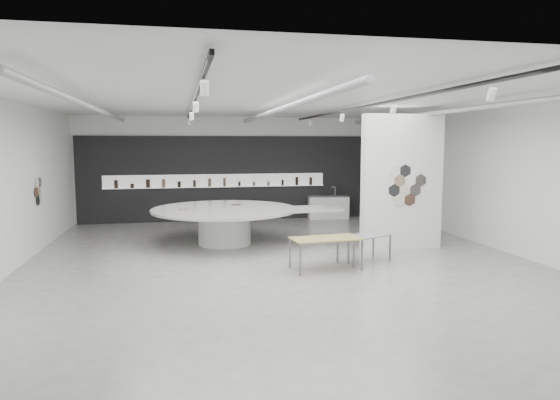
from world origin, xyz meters
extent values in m
cube|color=#999890|center=(0.00, 0.00, -0.01)|extent=(12.00, 14.00, 0.01)
cube|color=silver|center=(0.00, 0.00, 3.80)|extent=(12.00, 14.00, 0.01)
cube|color=white|center=(0.00, 7.00, 1.90)|extent=(12.00, 0.01, 3.80)
cube|color=white|center=(0.00, -7.00, 1.90)|extent=(12.00, 0.01, 3.80)
cube|color=white|center=(6.00, 0.00, 1.90)|extent=(0.01, 14.00, 3.80)
cube|color=white|center=(-6.00, 0.00, 1.90)|extent=(0.01, 14.00, 3.80)
cylinder|color=#939396|center=(-4.20, 0.50, 3.62)|extent=(0.12, 12.00, 0.12)
cylinder|color=#939396|center=(0.00, 0.50, 3.62)|extent=(0.12, 12.00, 0.12)
cylinder|color=#939396|center=(4.20, 0.50, 3.62)|extent=(0.12, 12.00, 0.12)
cube|color=black|center=(-2.00, 0.00, 3.70)|extent=(0.05, 13.00, 0.06)
cylinder|color=white|center=(-2.00, -5.00, 3.52)|extent=(0.11, 0.18, 0.21)
cylinder|color=white|center=(-2.00, -1.70, 3.52)|extent=(0.11, 0.18, 0.21)
cylinder|color=white|center=(-2.00, 1.60, 3.52)|extent=(0.11, 0.18, 0.21)
cylinder|color=white|center=(-2.00, 4.90, 3.52)|extent=(0.11, 0.18, 0.21)
cube|color=black|center=(2.00, 0.00, 3.70)|extent=(0.05, 13.00, 0.06)
cylinder|color=white|center=(2.00, -5.00, 3.52)|extent=(0.11, 0.18, 0.21)
cylinder|color=white|center=(2.00, -1.70, 3.52)|extent=(0.11, 0.18, 0.21)
cylinder|color=white|center=(2.00, 1.60, 3.52)|extent=(0.11, 0.18, 0.21)
cylinder|color=white|center=(2.00, 4.90, 3.52)|extent=(0.11, 0.18, 0.21)
cylinder|color=black|center=(-5.97, 2.50, 1.35)|extent=(0.03, 0.28, 0.28)
cylinder|color=white|center=(-5.97, 2.76, 1.35)|extent=(0.03, 0.28, 0.28)
cylinder|color=#8B6E55|center=(-5.97, 2.63, 1.58)|extent=(0.03, 0.28, 0.28)
cylinder|color=#483024|center=(-5.97, 2.37, 1.58)|extent=(0.03, 0.28, 0.28)
cylinder|color=beige|center=(-5.97, 2.50, 1.81)|extent=(0.03, 0.28, 0.28)
cylinder|color=black|center=(-5.97, 2.76, 1.81)|extent=(0.03, 0.28, 0.28)
cube|color=black|center=(0.00, 6.94, 1.55)|extent=(11.80, 0.10, 3.10)
cube|color=white|center=(-1.00, 6.87, 1.48)|extent=(8.00, 0.06, 0.46)
cube|color=white|center=(-1.00, 6.81, 1.25)|extent=(8.00, 0.18, 0.02)
cylinder|color=black|center=(-4.53, 6.81, 1.41)|extent=(0.13, 0.13, 0.29)
cylinder|color=black|center=(-3.99, 6.81, 1.34)|extent=(0.13, 0.13, 0.15)
cylinder|color=black|center=(-3.44, 6.81, 1.42)|extent=(0.14, 0.14, 0.30)
cylinder|color=brown|center=(-2.90, 6.81, 1.41)|extent=(0.12, 0.12, 0.29)
cylinder|color=black|center=(-2.36, 6.81, 1.37)|extent=(0.12, 0.12, 0.21)
cylinder|color=black|center=(-1.81, 6.81, 1.39)|extent=(0.10, 0.10, 0.25)
cylinder|color=brown|center=(-1.27, 6.81, 1.42)|extent=(0.12, 0.12, 0.30)
cylinder|color=brown|center=(-0.73, 6.81, 1.42)|extent=(0.10, 0.10, 0.31)
cylinder|color=black|center=(-0.19, 6.81, 1.35)|extent=(0.09, 0.09, 0.17)
cylinder|color=brown|center=(0.36, 6.81, 1.35)|extent=(0.10, 0.10, 0.16)
cylinder|color=brown|center=(0.90, 6.81, 1.34)|extent=(0.09, 0.09, 0.15)
cylinder|color=black|center=(1.44, 6.81, 1.37)|extent=(0.09, 0.09, 0.21)
cylinder|color=black|center=(1.99, 6.81, 1.42)|extent=(0.11, 0.11, 0.31)
cylinder|color=black|center=(2.53, 6.81, 1.41)|extent=(0.11, 0.11, 0.29)
cube|color=white|center=(3.50, 1.00, 1.80)|extent=(2.20, 0.35, 3.60)
cylinder|color=beige|center=(3.50, 0.81, 1.60)|extent=(0.34, 0.03, 0.34)
cylinder|color=black|center=(3.80, 0.81, 1.60)|extent=(0.34, 0.03, 0.34)
cylinder|color=black|center=(3.20, 0.81, 1.60)|extent=(0.34, 0.03, 0.34)
cylinder|color=white|center=(3.65, 0.81, 1.86)|extent=(0.34, 0.03, 0.34)
cylinder|color=#8B6E55|center=(3.35, 0.81, 1.86)|extent=(0.34, 0.03, 0.34)
cylinder|color=#483024|center=(3.65, 0.81, 1.34)|extent=(0.34, 0.03, 0.34)
cylinder|color=beige|center=(3.35, 0.81, 1.34)|extent=(0.34, 0.03, 0.34)
cylinder|color=black|center=(3.95, 0.81, 1.86)|extent=(0.34, 0.03, 0.34)
cylinder|color=black|center=(3.50, 0.81, 2.12)|extent=(0.34, 0.03, 0.34)
cylinder|color=white|center=(3.20, 0.81, 2.12)|extent=(0.34, 0.03, 0.34)
cylinder|color=white|center=(-1.13, 2.48, 0.48)|extent=(1.57, 1.57, 0.96)
cylinder|color=#ACABA2|center=(-1.13, 2.48, 0.99)|extent=(4.35, 4.35, 0.07)
cube|color=#ACABA2|center=(1.16, 2.09, 1.00)|extent=(1.88, 1.26, 0.06)
cube|color=#8B6E55|center=(-2.25, 2.40, 1.03)|extent=(0.30, 0.22, 0.01)
cube|color=#483024|center=(-0.73, 3.19, 1.03)|extent=(0.30, 0.22, 0.01)
cube|color=tan|center=(0.86, -0.81, 0.71)|extent=(1.61, 0.93, 0.03)
cube|color=slate|center=(0.17, -1.23, 0.35)|extent=(0.04, 0.04, 0.69)
cube|color=slate|center=(0.09, -0.54, 0.35)|extent=(0.04, 0.04, 0.69)
cube|color=slate|center=(1.62, -1.07, 0.35)|extent=(0.04, 0.04, 0.69)
cube|color=slate|center=(1.55, -0.38, 0.35)|extent=(0.04, 0.04, 0.69)
cube|color=gray|center=(1.96, -0.30, 0.63)|extent=(1.40, 1.07, 0.03)
cube|color=slate|center=(1.53, -0.79, 0.31)|extent=(0.05, 0.05, 0.62)
cube|color=slate|center=(1.31, -0.28, 0.31)|extent=(0.05, 0.05, 0.62)
cube|color=slate|center=(2.62, -0.33, 0.31)|extent=(0.05, 0.05, 0.62)
cube|color=slate|center=(2.40, 0.19, 0.31)|extent=(0.05, 0.05, 0.62)
cube|color=white|center=(3.14, 6.52, 0.42)|extent=(1.54, 0.73, 0.84)
cube|color=gray|center=(3.14, 6.52, 0.85)|extent=(1.58, 0.77, 0.03)
cylinder|color=silver|center=(3.44, 6.63, 1.03)|extent=(0.02, 0.02, 0.33)
cylinder|color=silver|center=(3.36, 6.64, 1.19)|extent=(0.15, 0.04, 0.02)
camera|label=1|loc=(-2.33, -11.40, 2.83)|focal=32.00mm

